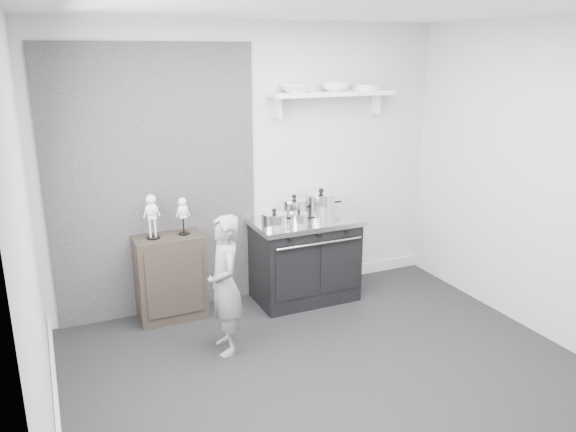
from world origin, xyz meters
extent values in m
plane|color=black|center=(0.00, 0.00, 0.00)|extent=(4.00, 4.00, 0.00)
cube|color=silver|center=(0.00, 1.80, 1.35)|extent=(4.00, 0.02, 2.70)
cube|color=silver|center=(0.00, -1.80, 1.35)|extent=(4.00, 0.02, 2.70)
cube|color=silver|center=(-2.00, 0.00, 1.35)|extent=(0.02, 3.60, 2.70)
cube|color=silver|center=(2.00, 0.00, 1.35)|extent=(0.02, 3.60, 2.70)
cube|color=silver|center=(0.00, 0.00, 2.70)|extent=(4.00, 3.60, 0.02)
cube|color=black|center=(-0.95, 1.79, 1.25)|extent=(1.90, 0.02, 2.50)
cube|color=silver|center=(1.00, 1.78, 0.06)|extent=(2.00, 0.03, 0.12)
cube|color=white|center=(0.80, 1.67, 2.02)|extent=(1.30, 0.26, 0.04)
cube|color=white|center=(0.25, 1.74, 1.90)|extent=(0.03, 0.12, 0.20)
cube|color=white|center=(1.35, 1.74, 1.90)|extent=(0.03, 0.12, 0.20)
cube|color=black|center=(0.42, 1.48, 0.39)|extent=(0.98, 0.59, 0.79)
cube|color=silver|center=(0.42, 1.48, 0.81)|extent=(1.04, 0.63, 0.05)
cube|color=black|center=(0.18, 1.18, 0.41)|extent=(0.41, 0.02, 0.51)
cube|color=black|center=(0.65, 1.18, 0.41)|extent=(0.41, 0.02, 0.51)
cylinder|color=silver|center=(0.42, 1.16, 0.69)|extent=(0.89, 0.02, 0.02)
cylinder|color=black|center=(0.12, 1.17, 0.77)|extent=(0.04, 0.03, 0.04)
cylinder|color=black|center=(0.42, 1.17, 0.77)|extent=(0.04, 0.03, 0.04)
cylinder|color=black|center=(0.71, 1.17, 0.77)|extent=(0.04, 0.03, 0.04)
cube|color=black|center=(-0.90, 1.61, 0.40)|extent=(0.62, 0.36, 0.80)
imported|color=gray|center=(-0.63, 0.81, 0.59)|extent=(0.32, 0.45, 1.18)
cylinder|color=silver|center=(0.06, 1.40, 0.89)|extent=(0.24, 0.24, 0.11)
cylinder|color=silver|center=(0.06, 1.40, 0.96)|extent=(0.25, 0.25, 0.01)
sphere|color=black|center=(0.06, 1.40, 0.99)|extent=(0.04, 0.04, 0.04)
cylinder|color=black|center=(0.22, 1.40, 0.89)|extent=(0.10, 0.02, 0.02)
cylinder|color=silver|center=(0.36, 1.61, 0.92)|extent=(0.26, 0.26, 0.17)
cylinder|color=silver|center=(0.36, 1.61, 1.01)|extent=(0.26, 0.26, 0.02)
sphere|color=black|center=(0.36, 1.61, 1.04)|extent=(0.05, 0.05, 0.05)
cylinder|color=black|center=(0.53, 1.61, 0.92)|extent=(0.10, 0.02, 0.02)
cylinder|color=silver|center=(0.66, 1.61, 0.93)|extent=(0.29, 0.29, 0.19)
cylinder|color=silver|center=(0.66, 1.61, 1.04)|extent=(0.29, 0.29, 0.02)
sphere|color=black|center=(0.66, 1.61, 1.07)|extent=(0.05, 0.05, 0.05)
cylinder|color=black|center=(0.84, 1.61, 0.93)|extent=(0.10, 0.02, 0.02)
cylinder|color=silver|center=(0.29, 1.35, 0.89)|extent=(0.17, 0.17, 0.10)
cylinder|color=silver|center=(0.29, 1.35, 0.95)|extent=(0.18, 0.18, 0.01)
sphere|color=black|center=(0.29, 1.35, 0.97)|extent=(0.03, 0.03, 0.03)
cylinder|color=black|center=(0.41, 1.35, 0.89)|extent=(0.10, 0.02, 0.02)
imported|color=white|center=(0.40, 1.67, 2.07)|extent=(0.28, 0.28, 0.07)
imported|color=white|center=(0.82, 1.67, 2.08)|extent=(0.26, 0.26, 0.08)
cylinder|color=silver|center=(1.18, 1.67, 2.07)|extent=(0.28, 0.28, 0.06)
camera|label=1|loc=(-1.89, -3.25, 2.43)|focal=35.00mm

